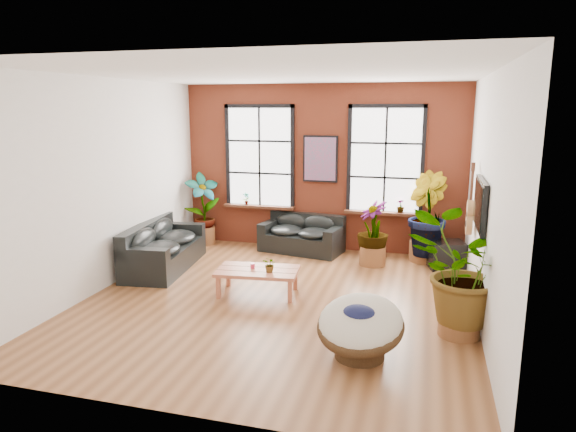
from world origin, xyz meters
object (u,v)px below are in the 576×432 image
sofa_back (302,235)px  coffee_table (258,272)px  papasan_chair (360,326)px  sofa_left (162,248)px

sofa_back → coffee_table: 2.71m
coffee_table → papasan_chair: bearing=-48.7°
sofa_back → coffee_table: (-0.09, -2.70, 0.02)m
sofa_left → coffee_table: size_ratio=1.65×
sofa_back → papasan_chair: bearing=-57.4°
sofa_left → coffee_table: bearing=-118.1°
sofa_back → coffee_table: bearing=-81.6°
sofa_left → coffee_table: (2.21, -0.86, -0.02)m
coffee_table → sofa_back: bearing=81.8°
sofa_left → papasan_chair: sofa_left is taller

